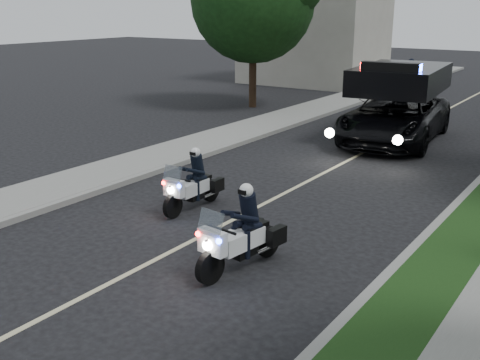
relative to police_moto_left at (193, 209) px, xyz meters
name	(u,v)px	position (x,y,z in m)	size (l,w,h in m)	color
ground	(156,260)	(1.25, -2.75, 0.00)	(120.00, 120.00, 0.00)	black
curb_left	(255,138)	(-2.85, 7.25, 0.07)	(0.20, 60.00, 0.15)	gray
sidewalk_left	(231,134)	(-3.95, 7.25, 0.08)	(2.00, 60.00, 0.16)	gray
building_far	(314,27)	(-8.75, 23.25, 3.50)	(8.00, 6.00, 7.00)	#A8A396
lane_marking	(359,155)	(1.25, 7.25, 0.00)	(0.12, 50.00, 0.01)	#BFB78C
police_moto_left	(193,209)	(0.00, 0.00, 0.00)	(0.63, 1.80, 1.53)	silver
police_moto_right	(241,268)	(2.87, -2.14, 0.00)	(0.69, 1.97, 1.67)	white
police_suv	(393,141)	(1.48, 9.92, 0.00)	(3.02, 6.53, 3.17)	black
bicycle	(408,98)	(-1.46, 20.32, 0.00)	(0.55, 1.56, 0.82)	black
cyclist	(408,98)	(-1.46, 20.32, 0.00)	(0.69, 0.46, 1.90)	black
tree_left_near	(252,107)	(-6.89, 13.28, 0.00)	(5.87, 5.87, 9.78)	#143812
tree_left_far	(324,81)	(-8.50, 24.49, 0.00)	(5.35, 5.35, 8.92)	#143310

